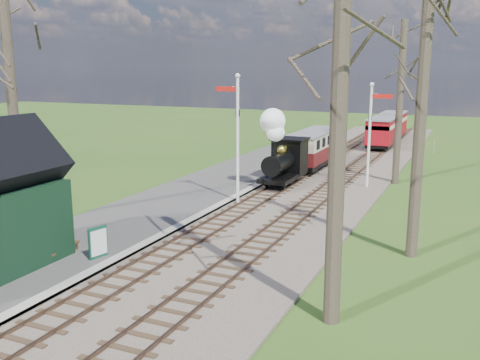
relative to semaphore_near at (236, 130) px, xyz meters
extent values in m
ellipsoid|color=#385B23|center=(-24.23, 44.00, -18.38)|extent=(57.60, 36.00, 16.20)
ellipsoid|color=#385B23|center=(10.77, 49.00, -21.66)|extent=(70.40, 44.00, 19.80)
ellipsoid|color=#385B23|center=(-7.23, 54.00, -20.02)|extent=(64.00, 40.00, 18.00)
cube|color=brown|center=(2.07, 6.00, -3.57)|extent=(8.00, 60.00, 0.10)
cube|color=brown|center=(0.27, 6.00, -3.48)|extent=(0.07, 60.00, 0.12)
cube|color=brown|center=(1.27, 6.00, -3.48)|extent=(0.07, 60.00, 0.12)
cube|color=#38281C|center=(0.77, 6.00, -3.53)|extent=(1.60, 60.00, 0.09)
cube|color=brown|center=(2.87, 6.00, -3.48)|extent=(0.07, 60.00, 0.12)
cube|color=brown|center=(3.87, 6.00, -3.48)|extent=(0.07, 60.00, 0.12)
cube|color=#38281C|center=(3.37, 6.00, -3.53)|extent=(1.60, 60.00, 0.09)
cube|color=#474442|center=(-2.73, -2.00, -3.52)|extent=(5.00, 44.00, 0.20)
cube|color=#B2AD9E|center=(-0.43, -2.00, -3.52)|extent=(0.40, 44.00, 0.21)
cylinder|color=silver|center=(0.07, 0.00, -0.62)|extent=(0.14, 0.14, 6.00)
sphere|color=silver|center=(0.07, 0.00, 2.48)|extent=(0.24, 0.24, 0.24)
cube|color=#B7140F|center=(-0.48, 0.00, 1.88)|extent=(1.10, 0.08, 0.22)
cube|color=black|center=(0.07, 0.00, 0.78)|extent=(0.18, 0.06, 0.30)
cylinder|color=silver|center=(5.07, 6.00, -0.87)|extent=(0.14, 0.14, 5.50)
sphere|color=silver|center=(5.07, 6.00, 1.98)|extent=(0.24, 0.24, 0.24)
cube|color=#B7140F|center=(5.62, 6.00, 1.38)|extent=(1.10, 0.08, 0.22)
cube|color=black|center=(5.07, 6.00, 0.28)|extent=(0.18, 0.06, 0.30)
cylinder|color=#382D23|center=(-6.53, -7.00, 1.88)|extent=(0.41, 0.41, 11.00)
cylinder|color=#382D23|center=(7.27, -10.00, 2.38)|extent=(0.42, 0.42, 12.00)
cylinder|color=#382D23|center=(8.57, -4.00, 1.38)|extent=(0.40, 0.40, 10.00)
cylinder|color=#382D23|center=(6.27, 8.00, 0.88)|extent=(0.39, 0.39, 9.00)
cube|color=slate|center=(1.07, 20.00, -2.87)|extent=(12.60, 0.02, 0.01)
cube|color=slate|center=(1.07, 20.00, -3.17)|extent=(12.60, 0.02, 0.02)
cylinder|color=slate|center=(1.07, 20.00, -3.12)|extent=(0.08, 0.08, 1.00)
cube|color=black|center=(0.77, 4.45, -3.00)|extent=(1.60, 3.77, 0.24)
cylinder|color=black|center=(0.77, 3.88, -2.15)|extent=(1.04, 2.45, 1.04)
cube|color=black|center=(0.77, 5.58, -2.06)|extent=(1.69, 1.51, 1.88)
cylinder|color=black|center=(0.77, 2.94, -1.30)|extent=(0.26, 0.26, 0.75)
sphere|color=#B19834|center=(0.77, 4.17, -1.49)|extent=(0.49, 0.49, 0.49)
sphere|color=white|center=(0.87, 2.94, -0.41)|extent=(0.94, 0.94, 0.94)
sphere|color=white|center=(0.67, 3.04, 0.16)|extent=(1.32, 1.32, 1.32)
cylinder|color=black|center=(0.27, 3.32, -3.12)|extent=(0.09, 0.60, 0.60)
cylinder|color=black|center=(1.27, 3.32, -3.12)|extent=(0.09, 0.60, 0.60)
cube|color=black|center=(0.77, 10.45, -3.09)|extent=(1.79, 6.59, 0.28)
cube|color=#571314|center=(0.77, 10.45, -2.53)|extent=(1.88, 6.59, 0.85)
cube|color=beige|center=(0.77, 10.45, -1.68)|extent=(1.88, 6.59, 0.85)
cube|color=slate|center=(0.77, 10.45, -1.21)|extent=(1.98, 6.78, 0.11)
cube|color=black|center=(3.37, 20.58, -3.10)|extent=(1.75, 4.60, 0.28)
cube|color=maroon|center=(3.37, 20.58, -2.55)|extent=(1.84, 4.60, 0.83)
cube|color=beige|center=(3.37, 20.58, -1.72)|extent=(1.84, 4.60, 0.83)
cube|color=slate|center=(3.37, 20.58, -1.26)|extent=(1.93, 4.78, 0.11)
cube|color=black|center=(3.37, 26.08, -3.10)|extent=(1.75, 4.60, 0.28)
cube|color=maroon|center=(3.37, 26.08, -2.55)|extent=(1.84, 4.60, 0.83)
cube|color=beige|center=(3.37, 26.08, -1.72)|extent=(1.84, 4.60, 0.83)
cube|color=slate|center=(3.37, 26.08, -1.26)|extent=(1.93, 4.78, 0.11)
cube|color=#0D412C|center=(-1.00, -9.04, -2.89)|extent=(0.26, 0.73, 1.07)
cube|color=silver|center=(-0.95, -9.05, -2.89)|extent=(0.17, 0.62, 0.87)
cube|color=#49321A|center=(-2.32, -9.37, -3.16)|extent=(0.64, 1.61, 0.07)
cube|color=#49321A|center=(-2.52, -9.40, -2.86)|extent=(0.25, 1.56, 0.67)
cube|color=#49321A|center=(-2.16, -10.05, -3.31)|extent=(0.07, 0.07, 0.22)
cube|color=#49321A|center=(-2.49, -8.70, -3.31)|extent=(0.07, 0.07, 0.22)
camera|label=1|loc=(10.36, -22.70, 2.90)|focal=40.00mm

